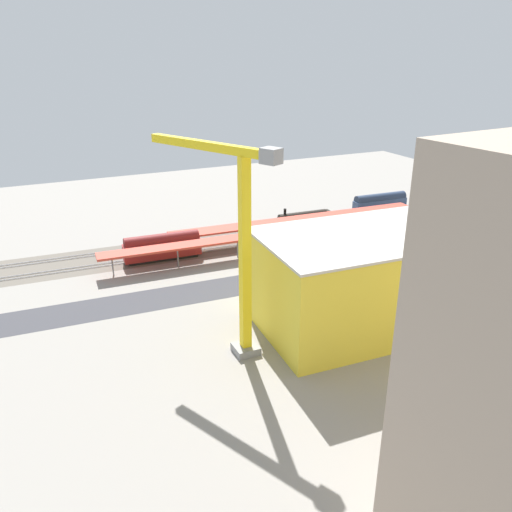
{
  "coord_description": "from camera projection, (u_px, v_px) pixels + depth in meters",
  "views": [
    {
      "loc": [
        51.75,
        86.66,
        42.72
      ],
      "look_at": [
        11.69,
        1.46,
        4.72
      ],
      "focal_mm": 35.76,
      "sensor_mm": 36.0,
      "label": 1
    }
  ],
  "objects": [
    {
      "name": "traffic_light",
      "position": [
        301.0,
        265.0,
        97.54
      ],
      "size": [
        0.5,
        0.36,
        7.01
      ],
      "color": "#333333",
      "rests_on": "ground"
    },
    {
      "name": "locomotive",
      "position": [
        307.0,
        219.0,
        133.48
      ],
      "size": [
        16.27,
        3.81,
        5.27
      ],
      "color": "black",
      "rests_on": "ground"
    },
    {
      "name": "platform_canopy_far",
      "position": [
        299.0,
        220.0,
        124.64
      ],
      "size": [
        64.39,
        8.89,
        4.6
      ],
      "color": "#C63D2D",
      "rests_on": "ground"
    },
    {
      "name": "box_truck_1",
      "position": [
        300.0,
        284.0,
        96.7
      ],
      "size": [
        9.83,
        2.75,
        3.18
      ],
      "color": "black",
      "rests_on": "ground"
    },
    {
      "name": "box_truck_0",
      "position": [
        325.0,
        276.0,
        99.73
      ],
      "size": [
        9.49,
        3.53,
        3.54
      ],
      "color": "black",
      "rests_on": "ground"
    },
    {
      "name": "freight_coach_far",
      "position": [
        162.0,
        246.0,
        111.06
      ],
      "size": [
        16.99,
        3.95,
        5.99
      ],
      "color": "black",
      "rests_on": "ground"
    },
    {
      "name": "passenger_coach",
      "position": [
        380.0,
        203.0,
        142.22
      ],
      "size": [
        16.2,
        3.8,
        5.98
      ],
      "color": "black",
      "rests_on": "ground"
    },
    {
      "name": "ground_plane",
      "position": [
        302.0,
        265.0,
        109.13
      ],
      "size": [
        202.43,
        202.43,
        0.0
      ],
      "primitive_type": "plane",
      "color": "gray",
      "rests_on": "ground"
    },
    {
      "name": "rail_bed",
      "position": [
        263.0,
        237.0,
        125.46
      ],
      "size": [
        127.17,
        22.22,
        0.01
      ],
      "primitive_type": "cube",
      "rotation": [
        0.0,
        0.0,
        -0.06
      ],
      "color": "#665E54",
      "rests_on": "ground"
    },
    {
      "name": "street_tree_2",
      "position": [
        352.0,
        253.0,
        101.53
      ],
      "size": [
        4.87,
        4.87,
        7.67
      ],
      "color": "brown",
      "rests_on": "ground"
    },
    {
      "name": "platform_canopy_near",
      "position": [
        237.0,
        238.0,
        112.11
      ],
      "size": [
        60.31,
        7.62,
        4.65
      ],
      "color": "#C63D2D",
      "rests_on": "ground"
    },
    {
      "name": "tower_crane",
      "position": [
        236.0,
        236.0,
        71.78
      ],
      "size": [
        11.38,
        22.25,
        31.52
      ],
      "color": "gray",
      "rests_on": "ground"
    },
    {
      "name": "parked_car_0",
      "position": [
        421.0,
        242.0,
        120.27
      ],
      "size": [
        4.66,
        2.21,
        1.63
      ],
      "color": "black",
      "rests_on": "ground"
    },
    {
      "name": "parked_car_2",
      "position": [
        370.0,
        251.0,
        115.12
      ],
      "size": [
        4.88,
        2.1,
        1.63
      ],
      "color": "black",
      "rests_on": "ground"
    },
    {
      "name": "street_tree_1",
      "position": [
        396.0,
        247.0,
        105.05
      ],
      "size": [
        4.51,
        4.51,
        7.4
      ],
      "color": "brown",
      "rests_on": "ground"
    },
    {
      "name": "construction_building",
      "position": [
        375.0,
        279.0,
        83.93
      ],
      "size": [
        38.88,
        22.27,
        15.61
      ],
      "primitive_type": "cube",
      "rotation": [
        0.0,
        0.0,
        -0.06
      ],
      "color": "yellow",
      "rests_on": "ground"
    },
    {
      "name": "track_rails",
      "position": [
        263.0,
        237.0,
        125.39
      ],
      "size": [
        126.32,
        15.8,
        0.12
      ],
      "color": "#9E9EA8",
      "rests_on": "ground"
    },
    {
      "name": "street_tree_0",
      "position": [
        370.0,
        249.0,
        104.14
      ],
      "size": [
        5.58,
        5.58,
        7.84
      ],
      "color": "brown",
      "rests_on": "ground"
    },
    {
      "name": "parked_car_1",
      "position": [
        394.0,
        246.0,
        117.68
      ],
      "size": [
        4.49,
        2.11,
        1.67
      ],
      "color": "black",
      "rests_on": "ground"
    },
    {
      "name": "construction_roof_slab",
      "position": [
        380.0,
        233.0,
        80.93
      ],
      "size": [
        39.52,
        22.9,
        0.4
      ],
      "primitive_type": "cube",
      "rotation": [
        0.0,
        0.0,
        -0.06
      ],
      "color": "#B7B2A8",
      "rests_on": "construction_building"
    },
    {
      "name": "parked_car_3",
      "position": [
        341.0,
        256.0,
        112.01
      ],
      "size": [
        4.66,
        2.31,
        1.57
      ],
      "color": "black",
      "rests_on": "ground"
    },
    {
      "name": "street_asphalt",
      "position": [
        313.0,
        273.0,
        105.59
      ],
      "size": [
        126.83,
        16.25,
        0.01
      ],
      "primitive_type": "cube",
      "rotation": [
        0.0,
        0.0,
        -0.06
      ],
      "color": "#38383D",
      "rests_on": "ground"
    }
  ]
}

